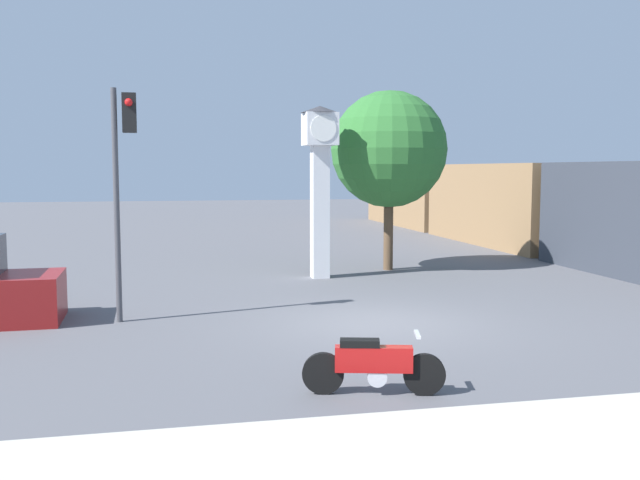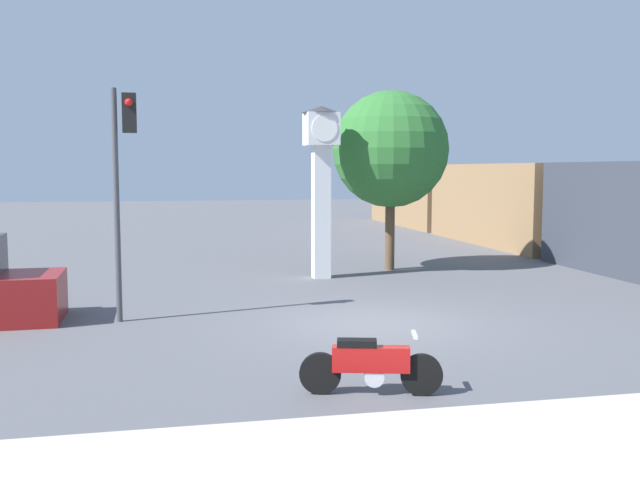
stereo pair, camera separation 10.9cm
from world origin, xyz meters
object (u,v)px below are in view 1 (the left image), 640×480
(clock_tower, at_px, (320,166))
(freight_train, at_px, (502,204))
(traffic_light, at_px, (122,164))
(motorcycle, at_px, (373,365))
(street_tree, at_px, (389,150))

(clock_tower, xyz_separation_m, freight_train, (9.70, 7.82, -1.58))
(freight_train, relative_size, traffic_light, 6.49)
(traffic_light, bearing_deg, clock_tower, 43.95)
(clock_tower, xyz_separation_m, traffic_light, (-5.25, -5.06, 0.00))
(motorcycle, height_order, street_tree, street_tree)
(traffic_light, height_order, street_tree, street_tree)
(clock_tower, distance_m, street_tree, 2.78)
(freight_train, height_order, street_tree, street_tree)
(traffic_light, relative_size, street_tree, 0.86)
(street_tree, bearing_deg, freight_train, 42.59)
(motorcycle, xyz_separation_m, street_tree, (4.07, 11.99, 3.35))
(clock_tower, height_order, freight_train, clock_tower)
(clock_tower, relative_size, freight_train, 0.16)
(freight_train, bearing_deg, street_tree, -137.41)
(motorcycle, distance_m, freight_train, 21.84)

